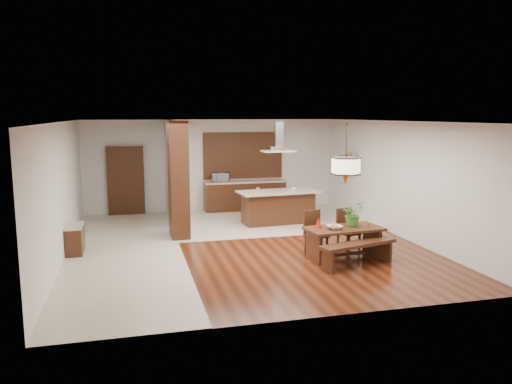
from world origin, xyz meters
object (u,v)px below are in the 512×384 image
object	(u,v)px
dining_table	(344,236)
microwave	(221,177)
dining_bench	(358,254)
island_cup	(294,189)
fruit_bowl	(334,227)
range_hood	(278,136)
pendant_lantern	(346,154)
kitchen_island	(278,207)
dining_chair_right	(349,230)
dining_chair_left	(316,233)
hallway_console	(75,239)
foliage_plant	(353,214)

from	to	relation	value
dining_table	microwave	xyz separation A→B (m)	(-1.59, 5.88, 0.60)
dining_bench	island_cup	distance (m)	4.20
fruit_bowl	microwave	distance (m)	6.12
dining_table	range_hood	bearing A→B (deg)	95.49
pendant_lantern	kitchen_island	distance (m)	4.10
microwave	dining_chair_right	bearing A→B (deg)	-53.71
dining_table	microwave	distance (m)	6.12
dining_table	fruit_bowl	bearing A→B (deg)	-162.77
dining_bench	dining_chair_left	xyz separation A→B (m)	(-0.50, 1.04, 0.23)
dining_chair_right	pendant_lantern	world-z (taller)	pendant_lantern
dining_bench	dining_chair_left	world-z (taller)	dining_chair_left
pendant_lantern	microwave	distance (m)	6.20
dining_chair_right	microwave	distance (m)	5.73
hallway_console	kitchen_island	distance (m)	5.58
pendant_lantern	fruit_bowl	distance (m)	1.55
microwave	dining_table	bearing A→B (deg)	-58.60
fruit_bowl	range_hood	world-z (taller)	range_hood
dining_chair_left	dining_table	bearing A→B (deg)	-57.39
dining_chair_left	island_cup	distance (m)	3.18
hallway_console	dining_bench	size ratio (longest dim) A/B	0.50
dining_bench	kitchen_island	distance (m)	4.30
fruit_bowl	kitchen_island	size ratio (longest dim) A/B	0.13
dining_bench	dining_chair_right	distance (m)	1.18
kitchen_island	range_hood	bearing A→B (deg)	85.48
hallway_console	island_cup	world-z (taller)	island_cup
dining_bench	foliage_plant	distance (m)	1.00
pendant_lantern	dining_table	bearing A→B (deg)	135.00
range_hood	dining_chair_right	bearing A→B (deg)	-77.26
dining_bench	microwave	distance (m)	6.72
foliage_plant	dining_bench	bearing A→B (deg)	-105.34
dining_bench	dining_chair_left	bearing A→B (deg)	115.67
hallway_console	dining_bench	world-z (taller)	hallway_console
foliage_plant	microwave	size ratio (longest dim) A/B	1.01
range_hood	dining_bench	bearing A→B (deg)	-84.56
dining_bench	microwave	size ratio (longest dim) A/B	3.34
hallway_console	island_cup	xyz separation A→B (m)	(5.69, 1.69, 0.67)
dining_chair_right	range_hood	world-z (taller)	range_hood
dining_table	island_cup	xyz separation A→B (m)	(0.07, 3.56, 0.49)
pendant_lantern	range_hood	size ratio (longest dim) A/B	1.46
microwave	fruit_bowl	bearing A→B (deg)	-61.11
dining_chair_left	fruit_bowl	bearing A→B (deg)	-82.01
hallway_console	foliage_plant	xyz separation A→B (m)	(5.87, -1.75, 0.63)
range_hood	dining_table	bearing A→B (deg)	-84.51
dining_chair_right	fruit_bowl	xyz separation A→B (m)	(-0.62, -0.61, 0.24)
fruit_bowl	island_cup	xyz separation A→B (m)	(0.32, 3.63, 0.27)
range_hood	foliage_plant	bearing A→B (deg)	-80.53
dining_bench	island_cup	world-z (taller)	island_cup
dining_chair_right	dining_bench	bearing A→B (deg)	-120.81
pendant_lantern	island_cup	distance (m)	3.77
dining_table	island_cup	bearing A→B (deg)	88.89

